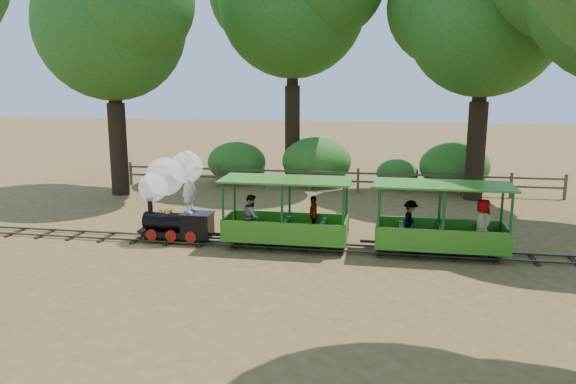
% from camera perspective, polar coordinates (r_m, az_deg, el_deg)
% --- Properties ---
extents(ground, '(90.00, 90.00, 0.00)m').
position_cam_1_polar(ground, '(15.75, 1.88, -5.75)').
color(ground, olive).
rests_on(ground, ground).
extents(track, '(22.00, 1.00, 0.10)m').
position_cam_1_polar(track, '(15.73, 1.88, -5.51)').
color(track, '#3F3D3A').
rests_on(track, ground).
extents(locomotive, '(2.32, 1.09, 2.70)m').
position_cam_1_polar(locomotive, '(16.42, -11.64, 0.29)').
color(locomotive, black).
rests_on(locomotive, ground).
extents(carriage_front, '(3.57, 1.46, 1.86)m').
position_cam_1_polar(carriage_front, '(15.60, -0.51, -2.96)').
color(carriage_front, '#357E1B').
rests_on(carriage_front, track).
extents(carriage_rear, '(3.57, 1.46, 1.86)m').
position_cam_1_polar(carriage_rear, '(15.43, 15.42, -3.49)').
color(carriage_rear, '#357E1B').
rests_on(carriage_rear, track).
extents(oak_nw, '(7.22, 6.35, 9.53)m').
position_cam_1_polar(oak_nw, '(23.60, -17.58, 16.54)').
color(oak_nw, '#2D2116').
rests_on(oak_nw, ground).
extents(oak_ne, '(7.17, 6.31, 9.65)m').
position_cam_1_polar(oak_ne, '(22.82, 19.31, 16.97)').
color(oak_ne, '#2D2116').
rests_on(oak_ne, ground).
extents(fence, '(18.10, 0.10, 1.00)m').
position_cam_1_polar(fence, '(23.34, 4.68, 1.45)').
color(fence, brown).
rests_on(fence, ground).
extents(shrub_west, '(2.65, 2.04, 1.83)m').
position_cam_1_polar(shrub_west, '(25.35, -5.24, 3.03)').
color(shrub_west, '#2D6B1E').
rests_on(shrub_west, ground).
extents(shrub_mid_w, '(3.05, 2.35, 2.11)m').
position_cam_1_polar(shrub_mid_w, '(24.63, 2.91, 3.14)').
color(shrub_mid_w, '#2D6B1E').
rests_on(shrub_mid_w, ground).
extents(shrub_mid_e, '(1.79, 1.38, 1.24)m').
position_cam_1_polar(shrub_mid_e, '(24.52, 11.04, 1.87)').
color(shrub_mid_e, '#2D6B1E').
rests_on(shrub_mid_e, ground).
extents(shrub_east, '(2.92, 2.25, 2.02)m').
position_cam_1_polar(shrub_east, '(24.62, 16.55, 2.56)').
color(shrub_east, '#2D6B1E').
rests_on(shrub_east, ground).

